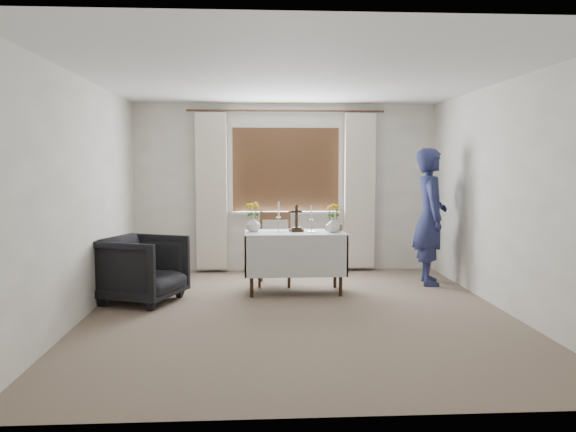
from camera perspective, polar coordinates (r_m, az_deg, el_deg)
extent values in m
plane|color=#886F5E|center=(6.12, 1.07, -9.86)|extent=(5.00, 5.00, 0.00)
cube|color=silver|center=(7.02, 0.70, -4.72)|extent=(1.24, 0.64, 0.76)
imported|color=black|center=(6.75, -14.60, -5.23)|extent=(1.10, 1.08, 0.78)
imported|color=navy|center=(7.70, 14.25, -0.06)|extent=(0.52, 0.71, 1.81)
cube|color=silver|center=(8.43, -0.20, -3.60)|extent=(1.10, 0.10, 0.60)
imported|color=silver|center=(7.01, -3.57, -0.81)|extent=(0.23, 0.23, 0.19)
imported|color=silver|center=(6.95, 4.60, -0.89)|extent=(0.21, 0.21, 0.18)
cylinder|color=brown|center=(7.17, 4.64, -1.12)|extent=(0.27, 0.27, 0.08)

